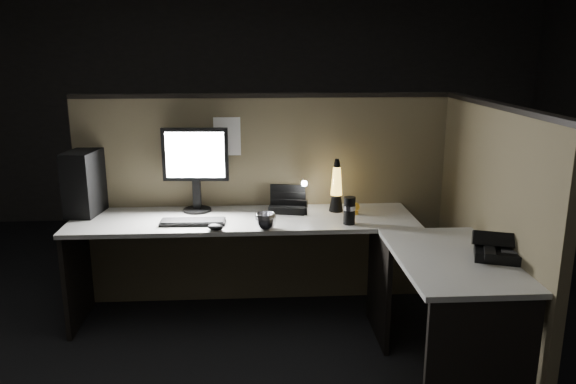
{
  "coord_description": "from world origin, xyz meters",
  "views": [
    {
      "loc": [
        -0.08,
        -3.02,
        1.83
      ],
      "look_at": [
        0.13,
        0.35,
        0.97
      ],
      "focal_mm": 35.0,
      "sensor_mm": 36.0,
      "label": 1
    }
  ],
  "objects": [
    {
      "name": "organizer",
      "position": [
        0.16,
        0.76,
        0.77
      ],
      "size": [
        0.29,
        0.26,
        0.19
      ],
      "rotation": [
        0.0,
        0.0,
        -0.21
      ],
      "color": "black",
      "rests_on": "desk"
    },
    {
      "name": "lava_lamp",
      "position": [
        0.49,
        0.72,
        0.88
      ],
      "size": [
        0.1,
        0.1,
        0.37
      ],
      "color": "black",
      "rests_on": "desk"
    },
    {
      "name": "pc_tower",
      "position": [
        -1.22,
        0.81,
        0.95
      ],
      "size": [
        0.24,
        0.44,
        0.44
      ],
      "primitive_type": "cube",
      "rotation": [
        0.0,
        0.0,
        -0.14
      ],
      "color": "black",
      "rests_on": "desk"
    },
    {
      "name": "partition_right",
      "position": [
        1.33,
        0.1,
        0.75
      ],
      "size": [
        0.06,
        1.66,
        1.5
      ],
      "primitive_type": "cube",
      "color": "brown",
      "rests_on": "ground"
    },
    {
      "name": "steel_mug",
      "position": [
        -0.01,
        0.34,
        0.78
      ],
      "size": [
        0.16,
        0.16,
        0.11
      ],
      "primitive_type": "imported",
      "rotation": [
        0.0,
        0.0,
        0.21
      ],
      "color": "silver",
      "rests_on": "desk"
    },
    {
      "name": "desk",
      "position": [
        0.18,
        0.25,
        0.58
      ],
      "size": [
        2.6,
        1.6,
        0.73
      ],
      "color": "#B2B0A8",
      "rests_on": "ground"
    },
    {
      "name": "travel_mug",
      "position": [
        0.53,
        0.42,
        0.82
      ],
      "size": [
        0.08,
        0.08,
        0.18
      ],
      "primitive_type": "cylinder",
      "color": "black",
      "rests_on": "desk"
    },
    {
      "name": "floor",
      "position": [
        0.0,
        0.0,
        0.0
      ],
      "size": [
        6.0,
        6.0,
        0.0
      ],
      "primitive_type": "plane",
      "color": "black",
      "rests_on": "ground"
    },
    {
      "name": "pinned_paper",
      "position": [
        -0.26,
        0.9,
        1.24
      ],
      "size": [
        0.19,
        0.0,
        0.27
      ],
      "primitive_type": "cube",
      "color": "white",
      "rests_on": "partition_back"
    },
    {
      "name": "room_shell",
      "position": [
        0.0,
        0.0,
        1.62
      ],
      "size": [
        6.0,
        6.0,
        6.0
      ],
      "color": "silver",
      "rests_on": "ground"
    },
    {
      "name": "figurine",
      "position": [
        0.61,
        0.63,
        0.78
      ],
      "size": [
        0.06,
        0.06,
        0.06
      ],
      "primitive_type": "sphere",
      "color": "yellow",
      "rests_on": "desk"
    },
    {
      "name": "monitor",
      "position": [
        -0.47,
        0.79,
        1.08
      ],
      "size": [
        0.45,
        0.19,
        0.58
      ],
      "rotation": [
        0.0,
        0.0,
        -0.06
      ],
      "color": "black",
      "rests_on": "desk"
    },
    {
      "name": "keyboard",
      "position": [
        -0.48,
        0.49,
        0.74
      ],
      "size": [
        0.42,
        0.14,
        0.02
      ],
      "primitive_type": "cube",
      "rotation": [
        0.0,
        0.0,
        -0.01
      ],
      "color": "black",
      "rests_on": "desk"
    },
    {
      "name": "partition_back",
      "position": [
        0.0,
        0.93,
        0.75
      ],
      "size": [
        2.66,
        0.06,
        1.5
      ],
      "primitive_type": "cube",
      "color": "brown",
      "rests_on": "ground"
    },
    {
      "name": "clip_lamp",
      "position": [
        0.27,
        0.8,
        0.86
      ],
      "size": [
        0.04,
        0.17,
        0.22
      ],
      "color": "silver",
      "rests_on": "desk"
    },
    {
      "name": "mouse",
      "position": [
        -0.32,
        0.34,
        0.75
      ],
      "size": [
        0.12,
        0.11,
        0.04
      ],
      "primitive_type": "ellipsoid",
      "rotation": [
        0.0,
        0.0,
        -0.43
      ],
      "color": "black",
      "rests_on": "desk"
    },
    {
      "name": "desk_phone",
      "position": [
        1.24,
        -0.23,
        0.79
      ],
      "size": [
        0.31,
        0.31,
        0.15
      ],
      "rotation": [
        0.0,
        0.0,
        -0.35
      ],
      "color": "black",
      "rests_on": "desk"
    }
  ]
}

